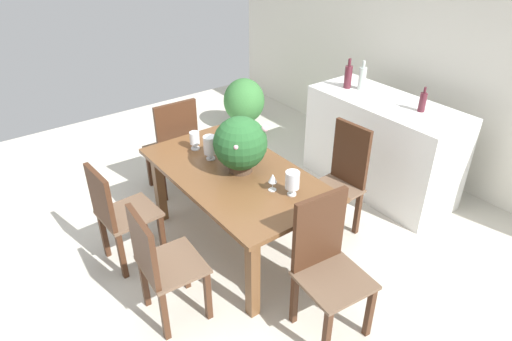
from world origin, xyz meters
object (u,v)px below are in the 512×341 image
object	(u,v)px
chair_far_right	(342,176)
crystal_vase_right	(195,139)
crystal_vase_left	(292,181)
wine_glass	(273,179)
flower_centerpiece	(240,144)
kitchen_counter	(381,146)
chair_near_left	(117,212)
wine_bottle_dark	(348,76)
dining_table	(235,183)
chair_head_end	(175,143)
chair_foot_end	(326,259)
wine_bottle_tall	(423,102)
potted_plant_floor	(244,102)
crystal_vase_center_near	(210,146)
chair_near_right	(160,262)
wine_bottle_green	(362,78)

from	to	relation	value
chair_far_right	crystal_vase_right	world-z (taller)	chair_far_right
crystal_vase_left	wine_glass	xyz separation A→B (m)	(-0.14, -0.08, -0.02)
flower_centerpiece	kitchen_counter	world-z (taller)	flower_centerpiece
chair_near_left	wine_bottle_dark	size ratio (longest dim) A/B	3.00
chair_near_left	dining_table	bearing A→B (deg)	-115.80
chair_head_end	wine_glass	world-z (taller)	chair_head_end
chair_foot_end	crystal_vase_left	distance (m)	0.64
flower_centerpiece	wine_bottle_tall	xyz separation A→B (m)	(0.44, 1.77, 0.08)
chair_near_left	crystal_vase_left	distance (m)	1.46
crystal_vase_left	potted_plant_floor	distance (m)	2.88
crystal_vase_center_near	potted_plant_floor	distance (m)	2.32
chair_foot_end	crystal_vase_left	bearing A→B (deg)	80.58
chair_near_left	chair_foot_end	distance (m)	1.73
crystal_vase_left	crystal_vase_center_near	distance (m)	0.87
wine_bottle_tall	potted_plant_floor	size ratio (longest dim) A/B	0.34
kitchen_counter	wine_bottle_tall	world-z (taller)	wine_bottle_tall
crystal_vase_left	chair_near_right	bearing A→B (deg)	-98.93
flower_centerpiece	crystal_vase_left	size ratio (longest dim) A/B	2.38
chair_near_right	wine_glass	size ratio (longest dim) A/B	6.53
dining_table	chair_foot_end	distance (m)	1.09
chair_foot_end	crystal_vase_center_near	size ratio (longest dim) A/B	4.84
chair_far_right	chair_head_end	xyz separation A→B (m)	(-1.46, -0.91, 0.00)
chair_near_left	crystal_vase_center_near	xyz separation A→B (m)	(0.07, 0.86, 0.37)
wine_bottle_dark	potted_plant_floor	bearing A→B (deg)	-171.48
dining_table	chair_near_right	world-z (taller)	chair_near_right
dining_table	wine_bottle_dark	bearing A→B (deg)	102.85
wine_bottle_tall	flower_centerpiece	bearing A→B (deg)	-104.12
flower_centerpiece	chair_far_right	bearing A→B (deg)	67.21
dining_table	wine_bottle_tall	world-z (taller)	wine_bottle_tall
chair_far_right	potted_plant_floor	bearing A→B (deg)	162.78
crystal_vase_left	crystal_vase_right	size ratio (longest dim) A/B	1.20
crystal_vase_right	wine_bottle_tall	distance (m)	2.14
flower_centerpiece	potted_plant_floor	distance (m)	2.53
chair_head_end	chair_foot_end	xyz separation A→B (m)	(2.17, 0.01, -0.00)
chair_near_left	flower_centerpiece	bearing A→B (deg)	-115.61
chair_head_end	chair_near_left	bearing A→B (deg)	40.39
crystal_vase_center_near	wine_glass	bearing A→B (deg)	9.85
wine_bottle_dark	potted_plant_floor	distance (m)	1.75
wine_bottle_green	wine_bottle_tall	world-z (taller)	wine_bottle_green
crystal_vase_right	chair_head_end	bearing A→B (deg)	174.17
chair_near_right	flower_centerpiece	world-z (taller)	flower_centerpiece
chair_far_right	kitchen_counter	world-z (taller)	chair_far_right
wine_bottle_tall	chair_head_end	bearing A→B (deg)	-130.36
chair_head_end	crystal_vase_right	bearing A→B (deg)	86.51
wine_glass	wine_bottle_dark	distance (m)	1.85
wine_glass	wine_bottle_tall	bearing A→B (deg)	88.16
crystal_vase_right	wine_bottle_tall	bearing A→B (deg)	61.73
dining_table	wine_glass	world-z (taller)	wine_glass
dining_table	chair_foot_end	world-z (taller)	chair_foot_end
dining_table	crystal_vase_left	bearing A→B (deg)	15.90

